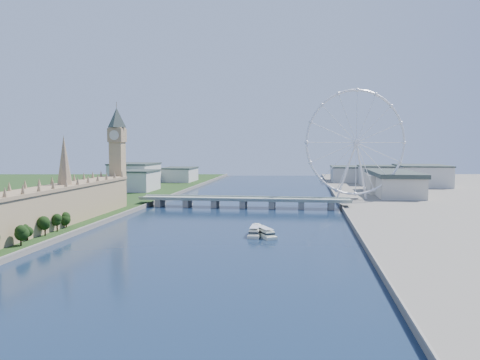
# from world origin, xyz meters

# --- Properties ---
(ground) EXTENTS (2000.00, 2000.00, 0.00)m
(ground) POSITION_xyz_m (0.00, 0.00, 0.00)
(ground) COLOR navy
(ground) RESTS_ON ground
(parliament_range) EXTENTS (24.00, 200.00, 70.00)m
(parliament_range) POSITION_xyz_m (-128.00, 170.00, 18.48)
(parliament_range) COLOR tan
(parliament_range) RESTS_ON ground
(big_ben) EXTENTS (20.02, 20.02, 110.00)m
(big_ben) POSITION_xyz_m (-128.00, 278.00, 66.57)
(big_ben) COLOR tan
(big_ben) RESTS_ON ground
(westminster_bridge) EXTENTS (220.00, 22.00, 9.50)m
(westminster_bridge) POSITION_xyz_m (0.00, 300.00, 6.63)
(westminster_bridge) COLOR gray
(westminster_bridge) RESTS_ON ground
(london_eye) EXTENTS (113.60, 39.12, 124.30)m
(london_eye) POSITION_xyz_m (119.98, 355.08, 67.52)
(london_eye) COLOR silver
(london_eye) RESTS_ON ground
(county_hall) EXTENTS (54.00, 144.00, 35.00)m
(county_hall) POSITION_xyz_m (175.00, 430.00, 0.00)
(county_hall) COLOR beige
(county_hall) RESTS_ON ground
(city_skyline) EXTENTS (505.00, 280.00, 32.00)m
(city_skyline) POSITION_xyz_m (39.22, 560.08, 16.96)
(city_skyline) COLOR beige
(city_skyline) RESTS_ON ground
(tour_boat_near) EXTENTS (21.71, 31.66, 6.98)m
(tour_boat_near) POSITION_xyz_m (34.91, 146.49, 0.00)
(tour_boat_near) COLOR #E6ECCA
(tour_boat_near) RESTS_ON ground
(tour_boat_far) EXTENTS (8.53, 32.41, 7.17)m
(tour_boat_far) POSITION_xyz_m (27.91, 150.44, 0.00)
(tour_boat_far) COLOR beige
(tour_boat_far) RESTS_ON ground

